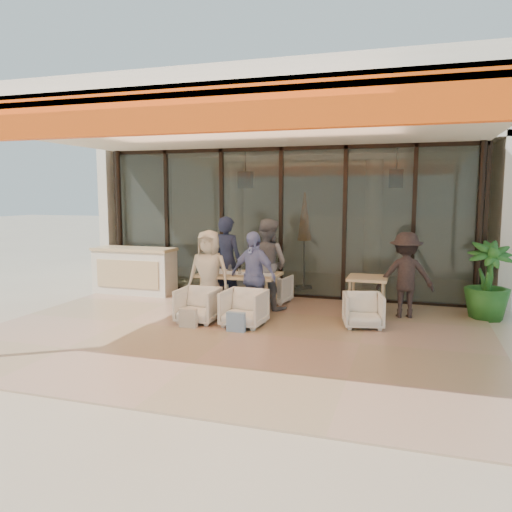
{
  "coord_description": "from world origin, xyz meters",
  "views": [
    {
      "loc": [
        2.68,
        -7.31,
        2.24
      ],
      "look_at": [
        0.1,
        0.9,
        1.15
      ],
      "focal_mm": 35.0,
      "sensor_mm": 36.0,
      "label": 1
    }
  ],
  "objects_px": {
    "diner_grey": "(267,264)",
    "chair_near_right": "(244,307)",
    "chair_far_right": "(274,288)",
    "diner_navy": "(227,261)",
    "chair_near_left": "(198,304)",
    "diner_periwinkle": "(253,276)",
    "diner_cream": "(209,273)",
    "side_chair": "(363,309)",
    "chair_far_left": "(235,287)",
    "dining_table": "(239,276)",
    "host_counter": "(135,271)",
    "standing_woman": "(405,275)",
    "side_table": "(368,283)",
    "potted_palm": "(488,281)"
  },
  "relations": [
    {
      "from": "chair_far_right",
      "to": "standing_woman",
      "type": "distance_m",
      "value": 2.65
    },
    {
      "from": "diner_navy",
      "to": "side_chair",
      "type": "xyz_separation_m",
      "value": [
        2.76,
        -0.87,
        -0.57
      ]
    },
    {
      "from": "host_counter",
      "to": "side_chair",
      "type": "xyz_separation_m",
      "value": [
        5.11,
        -1.33,
        -0.21
      ]
    },
    {
      "from": "side_table",
      "to": "diner_grey",
      "type": "bearing_deg",
      "value": 176.39
    },
    {
      "from": "chair_far_right",
      "to": "side_table",
      "type": "xyz_separation_m",
      "value": [
        1.92,
        -0.62,
        0.31
      ]
    },
    {
      "from": "side_table",
      "to": "diner_cream",
      "type": "bearing_deg",
      "value": -164.23
    },
    {
      "from": "dining_table",
      "to": "standing_woman",
      "type": "bearing_deg",
      "value": 9.1
    },
    {
      "from": "side_table",
      "to": "dining_table",
      "type": "bearing_deg",
      "value": -172.16
    },
    {
      "from": "chair_near_left",
      "to": "side_table",
      "type": "bearing_deg",
      "value": 24.17
    },
    {
      "from": "host_counter",
      "to": "standing_woman",
      "type": "xyz_separation_m",
      "value": [
        5.76,
        -0.42,
        0.25
      ]
    },
    {
      "from": "chair_far_right",
      "to": "diner_periwinkle",
      "type": "distance_m",
      "value": 1.48
    },
    {
      "from": "side_table",
      "to": "chair_near_left",
      "type": "bearing_deg",
      "value": -155.13
    },
    {
      "from": "chair_far_right",
      "to": "diner_navy",
      "type": "height_order",
      "value": "diner_navy"
    },
    {
      "from": "diner_navy",
      "to": "diner_cream",
      "type": "relative_size",
      "value": 1.13
    },
    {
      "from": "dining_table",
      "to": "standing_woman",
      "type": "xyz_separation_m",
      "value": [
        2.99,
        0.48,
        0.09
      ]
    },
    {
      "from": "chair_far_right",
      "to": "potted_palm",
      "type": "xyz_separation_m",
      "value": [
        3.96,
        -0.12,
        0.37
      ]
    },
    {
      "from": "host_counter",
      "to": "standing_woman",
      "type": "distance_m",
      "value": 5.78
    },
    {
      "from": "dining_table",
      "to": "chair_far_left",
      "type": "height_order",
      "value": "dining_table"
    },
    {
      "from": "standing_woman",
      "to": "chair_near_right",
      "type": "bearing_deg",
      "value": 20.48
    },
    {
      "from": "side_chair",
      "to": "diner_cream",
      "type": "bearing_deg",
      "value": 167.43
    },
    {
      "from": "chair_far_left",
      "to": "chair_far_right",
      "type": "relative_size",
      "value": 0.92
    },
    {
      "from": "diner_grey",
      "to": "diner_cream",
      "type": "xyz_separation_m",
      "value": [
        -0.84,
        -0.9,
        -0.09
      ]
    },
    {
      "from": "side_table",
      "to": "chair_far_left",
      "type": "bearing_deg",
      "value": 167.31
    },
    {
      "from": "diner_navy",
      "to": "potted_palm",
      "type": "bearing_deg",
      "value": -167.27
    },
    {
      "from": "chair_near_left",
      "to": "diner_periwinkle",
      "type": "distance_m",
      "value": 1.08
    },
    {
      "from": "diner_cream",
      "to": "side_chair",
      "type": "height_order",
      "value": "diner_cream"
    },
    {
      "from": "chair_far_right",
      "to": "diner_periwinkle",
      "type": "xyz_separation_m",
      "value": [
        0.0,
        -1.4,
        0.47
      ]
    },
    {
      "from": "diner_grey",
      "to": "diner_periwinkle",
      "type": "relative_size",
      "value": 1.11
    },
    {
      "from": "chair_near_left",
      "to": "side_chair",
      "type": "distance_m",
      "value": 2.81
    },
    {
      "from": "chair_far_left",
      "to": "diner_periwinkle",
      "type": "height_order",
      "value": "diner_periwinkle"
    },
    {
      "from": "chair_far_left",
      "to": "diner_navy",
      "type": "height_order",
      "value": "diner_navy"
    },
    {
      "from": "diner_grey",
      "to": "host_counter",
      "type": "bearing_deg",
      "value": 11.8
    },
    {
      "from": "chair_near_left",
      "to": "diner_periwinkle",
      "type": "bearing_deg",
      "value": 30.06
    },
    {
      "from": "chair_near_right",
      "to": "diner_navy",
      "type": "distance_m",
      "value": 1.72
    },
    {
      "from": "diner_periwinkle",
      "to": "potted_palm",
      "type": "height_order",
      "value": "diner_periwinkle"
    },
    {
      "from": "chair_near_left",
      "to": "side_chair",
      "type": "xyz_separation_m",
      "value": [
        2.76,
        0.53,
        -0.02
      ]
    },
    {
      "from": "side_chair",
      "to": "diner_navy",
      "type": "bearing_deg",
      "value": 149.3
    },
    {
      "from": "chair_far_left",
      "to": "side_chair",
      "type": "relative_size",
      "value": 0.92
    },
    {
      "from": "diner_cream",
      "to": "diner_grey",
      "type": "bearing_deg",
      "value": 45.41
    },
    {
      "from": "chair_far_left",
      "to": "diner_navy",
      "type": "bearing_deg",
      "value": 105.48
    },
    {
      "from": "chair_far_left",
      "to": "diner_navy",
      "type": "distance_m",
      "value": 0.78
    },
    {
      "from": "chair_near_left",
      "to": "standing_woman",
      "type": "relative_size",
      "value": 0.44
    },
    {
      "from": "chair_far_left",
      "to": "chair_near_left",
      "type": "height_order",
      "value": "chair_near_left"
    },
    {
      "from": "standing_woman",
      "to": "potted_palm",
      "type": "xyz_separation_m",
      "value": [
        1.4,
        0.35,
        -0.08
      ]
    },
    {
      "from": "dining_table",
      "to": "chair_near_left",
      "type": "xyz_separation_m",
      "value": [
        -0.41,
        -0.96,
        -0.35
      ]
    },
    {
      "from": "diner_cream",
      "to": "diner_navy",
      "type": "bearing_deg",
      "value": 88.44
    },
    {
      "from": "potted_palm",
      "to": "chair_far_left",
      "type": "bearing_deg",
      "value": 178.59
    },
    {
      "from": "host_counter",
      "to": "standing_woman",
      "type": "bearing_deg",
      "value": -4.17
    },
    {
      "from": "diner_grey",
      "to": "chair_near_right",
      "type": "bearing_deg",
      "value": 109.9
    },
    {
      "from": "chair_far_left",
      "to": "diner_navy",
      "type": "relative_size",
      "value": 0.33
    }
  ]
}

